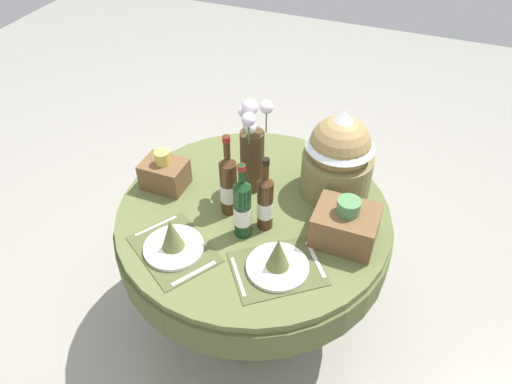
{
  "coord_description": "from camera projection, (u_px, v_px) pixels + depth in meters",
  "views": [
    {
      "loc": [
        0.57,
        -1.42,
        2.2
      ],
      "look_at": [
        0.0,
        0.03,
        0.84
      ],
      "focal_mm": 34.13,
      "sensor_mm": 36.0,
      "label": 1
    }
  ],
  "objects": [
    {
      "name": "place_setting_right",
      "position": [
        278.0,
        261.0,
        1.82
      ],
      "size": [
        0.43,
        0.41,
        0.16
      ],
      "color": "#4E562F",
      "rests_on": "dining_table"
    },
    {
      "name": "wine_bottle_centre",
      "position": [
        242.0,
        208.0,
        1.9
      ],
      "size": [
        0.07,
        0.07,
        0.35
      ],
      "color": "#143819",
      "rests_on": "dining_table"
    },
    {
      "name": "wine_bottle_right",
      "position": [
        228.0,
        185.0,
        2.0
      ],
      "size": [
        0.07,
        0.07,
        0.39
      ],
      "color": "#422814",
      "rests_on": "dining_table"
    },
    {
      "name": "dining_table",
      "position": [
        254.0,
        230.0,
        2.18
      ],
      "size": [
        1.2,
        1.2,
        0.76
      ],
      "color": "#5B6638",
      "rests_on": "ground"
    },
    {
      "name": "place_setting_left",
      "position": [
        173.0,
        241.0,
        1.9
      ],
      "size": [
        0.43,
        0.4,
        0.16
      ],
      "color": "#4E562F",
      "rests_on": "dining_table"
    },
    {
      "name": "flower_vase",
      "position": [
        252.0,
        151.0,
        2.08
      ],
      "size": [
        0.13,
        0.16,
        0.47
      ],
      "color": "#47331E",
      "rests_on": "dining_table"
    },
    {
      "name": "wine_bottle_left",
      "position": [
        265.0,
        202.0,
        1.94
      ],
      "size": [
        0.07,
        0.07,
        0.35
      ],
      "color": "#422814",
      "rests_on": "dining_table"
    },
    {
      "name": "gift_tub_back_right",
      "position": [
        339.0,
        151.0,
        2.06
      ],
      "size": [
        0.31,
        0.31,
        0.41
      ],
      "color": "olive",
      "rests_on": "dining_table"
    },
    {
      "name": "ground",
      "position": [
        254.0,
        313.0,
        2.6
      ],
      "size": [
        8.0,
        8.0,
        0.0
      ],
      "primitive_type": "plane",
      "color": "#9E998E"
    },
    {
      "name": "woven_basket_side_left",
      "position": [
        165.0,
        173.0,
        2.18
      ],
      "size": [
        0.19,
        0.15,
        0.19
      ],
      "color": "brown",
      "rests_on": "dining_table"
    },
    {
      "name": "woven_basket_side_right",
      "position": [
        345.0,
        225.0,
        1.92
      ],
      "size": [
        0.25,
        0.2,
        0.21
      ],
      "color": "brown",
      "rests_on": "dining_table"
    }
  ]
}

